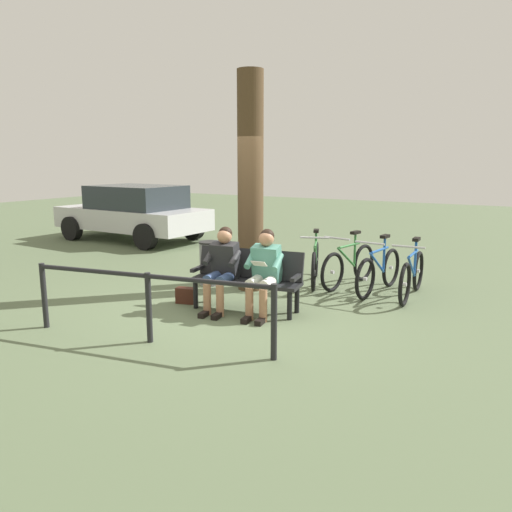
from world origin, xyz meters
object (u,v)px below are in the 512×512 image
(bicycle_green, at_px, (349,265))
(handbag, at_px, (186,295))
(person_companion, at_px, (222,265))
(litter_bin, at_px, (210,263))
(bicycle_purple, at_px, (379,271))
(bicycle_black, at_px, (412,275))
(tree_trunk, at_px, (251,183))
(bicycle_red, at_px, (315,263))
(person_reading, at_px, (264,268))
(parked_car, at_px, (134,212))
(bench, at_px, (248,275))

(bicycle_green, bearing_deg, handbag, -26.98)
(person_companion, xyz_separation_m, litter_bin, (1.01, -1.11, -0.28))
(bicycle_purple, distance_m, bicycle_green, 0.60)
(bicycle_black, xyz_separation_m, bicycle_purple, (0.54, -0.04, 0.00))
(bicycle_black, xyz_separation_m, bicycle_green, (1.11, -0.22, 0.00))
(tree_trunk, height_order, bicycle_red, tree_trunk)
(handbag, bearing_deg, bicycle_green, -128.23)
(person_reading, height_order, bicycle_black, person_reading)
(handbag, bearing_deg, person_reading, -175.17)
(handbag, bearing_deg, parked_car, -39.33)
(bicycle_black, distance_m, bicycle_red, 1.68)
(bench, relative_size, bicycle_black, 0.98)
(person_companion, height_order, handbag, person_companion)
(tree_trunk, distance_m, litter_bin, 1.58)
(handbag, xyz_separation_m, tree_trunk, (-0.41, -1.23, 1.64))
(bicycle_green, relative_size, parked_car, 0.39)
(handbag, distance_m, litter_bin, 1.20)
(bicycle_red, distance_m, parked_car, 6.43)
(bench, bearing_deg, bicycle_green, -120.43)
(tree_trunk, relative_size, parked_car, 0.83)
(bicycle_purple, height_order, bicycle_green, same)
(tree_trunk, bearing_deg, parked_car, -27.74)
(tree_trunk, distance_m, bicycle_red, 1.83)
(bicycle_black, relative_size, bicycle_purple, 1.00)
(bicycle_black, bearing_deg, handbag, -56.54)
(bench, xyz_separation_m, bicycle_red, (-0.24, -1.87, -0.15))
(bicycle_black, xyz_separation_m, parked_car, (7.79, -2.01, 0.41))
(handbag, bearing_deg, bicycle_purple, -138.61)
(parked_car, bearing_deg, bench, 149.13)
(tree_trunk, bearing_deg, bicycle_purple, -156.74)
(bench, relative_size, person_companion, 1.38)
(person_companion, relative_size, handbag, 4.00)
(person_companion, distance_m, handbag, 0.86)
(person_reading, relative_size, parked_car, 0.28)
(bicycle_black, height_order, bicycle_purple, same)
(bicycle_black, xyz_separation_m, bicycle_red, (1.68, -0.08, 0.00))
(bicycle_purple, bearing_deg, parked_car, -98.24)
(person_companion, height_order, parked_car, parked_car)
(person_companion, relative_size, litter_bin, 1.58)
(litter_bin, xyz_separation_m, parked_car, (4.57, -2.91, 0.39))
(person_reading, relative_size, tree_trunk, 0.34)
(person_reading, relative_size, bicycle_green, 0.72)
(person_reading, bearing_deg, bench, -27.40)
(bench, bearing_deg, tree_trunk, -69.92)
(litter_bin, height_order, parked_car, parked_car)
(person_companion, relative_size, tree_trunk, 0.34)
(bench, height_order, bicycle_black, bicycle_black)
(handbag, relative_size, bicycle_black, 0.18)
(bicycle_black, height_order, parked_car, parked_car)
(tree_trunk, bearing_deg, bench, 118.60)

